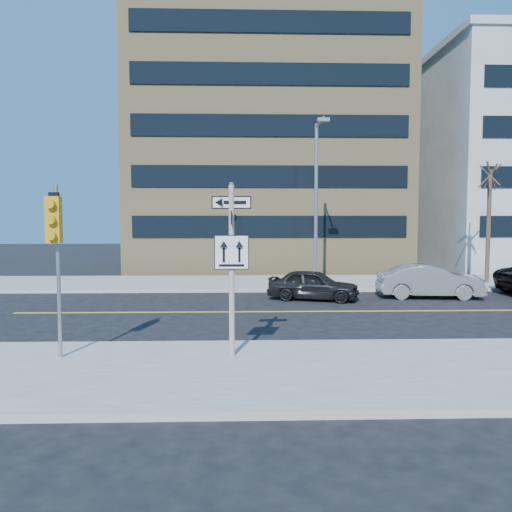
{
  "coord_description": "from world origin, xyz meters",
  "views": [
    {
      "loc": [
        0.21,
        -14.08,
        3.32
      ],
      "look_at": [
        0.77,
        4.0,
        2.05
      ],
      "focal_mm": 35.0,
      "sensor_mm": 36.0,
      "label": 1
    }
  ],
  "objects_px": {
    "parked_car_b": "(429,281)",
    "streetlight_a": "(317,192)",
    "sign_pole": "(232,259)",
    "traffic_signal": "(55,234)",
    "parked_car_a": "(313,285)",
    "street_tree_west": "(490,178)"
  },
  "relations": [
    {
      "from": "sign_pole",
      "to": "street_tree_west",
      "type": "xyz_separation_m",
      "value": [
        13.0,
        13.81,
        3.09
      ]
    },
    {
      "from": "streetlight_a",
      "to": "street_tree_west",
      "type": "height_order",
      "value": "streetlight_a"
    },
    {
      "from": "sign_pole",
      "to": "traffic_signal",
      "type": "distance_m",
      "value": 4.05
    },
    {
      "from": "parked_car_a",
      "to": "parked_car_b",
      "type": "bearing_deg",
      "value": -68.51
    },
    {
      "from": "street_tree_west",
      "to": "parked_car_b",
      "type": "bearing_deg",
      "value": -137.8
    },
    {
      "from": "streetlight_a",
      "to": "traffic_signal",
      "type": "bearing_deg",
      "value": -120.8
    },
    {
      "from": "parked_car_b",
      "to": "streetlight_a",
      "type": "height_order",
      "value": "streetlight_a"
    },
    {
      "from": "traffic_signal",
      "to": "streetlight_a",
      "type": "distance_m",
      "value": 15.72
    },
    {
      "from": "parked_car_b",
      "to": "street_tree_west",
      "type": "xyz_separation_m",
      "value": [
        4.64,
        4.21,
        4.8
      ]
    },
    {
      "from": "sign_pole",
      "to": "parked_car_b",
      "type": "xyz_separation_m",
      "value": [
        8.36,
        9.6,
        -1.72
      ]
    },
    {
      "from": "parked_car_b",
      "to": "street_tree_west",
      "type": "bearing_deg",
      "value": -42.09
    },
    {
      "from": "parked_car_a",
      "to": "streetlight_a",
      "type": "bearing_deg",
      "value": 6.93
    },
    {
      "from": "sign_pole",
      "to": "parked_car_b",
      "type": "relative_size",
      "value": 0.93
    },
    {
      "from": "sign_pole",
      "to": "traffic_signal",
      "type": "height_order",
      "value": "sign_pole"
    },
    {
      "from": "street_tree_west",
      "to": "traffic_signal",
      "type": "bearing_deg",
      "value": -140.61
    },
    {
      "from": "traffic_signal",
      "to": "street_tree_west",
      "type": "xyz_separation_m",
      "value": [
        17.0,
        13.96,
        2.5
      ]
    },
    {
      "from": "sign_pole",
      "to": "parked_car_b",
      "type": "bearing_deg",
      "value": 48.97
    },
    {
      "from": "parked_car_a",
      "to": "sign_pole",
      "type": "bearing_deg",
      "value": 177.69
    },
    {
      "from": "sign_pole",
      "to": "street_tree_west",
      "type": "distance_m",
      "value": 19.22
    },
    {
      "from": "sign_pole",
      "to": "parked_car_a",
      "type": "distance_m",
      "value": 9.94
    },
    {
      "from": "parked_car_a",
      "to": "parked_car_b",
      "type": "relative_size",
      "value": 0.87
    },
    {
      "from": "street_tree_west",
      "to": "parked_car_a",
      "type": "bearing_deg",
      "value": -154.74
    }
  ]
}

